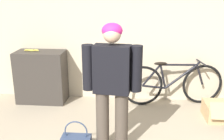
{
  "coord_description": "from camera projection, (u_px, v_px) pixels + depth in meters",
  "views": [
    {
      "loc": [
        0.06,
        -1.86,
        1.88
      ],
      "look_at": [
        -0.18,
        0.98,
        1.01
      ],
      "focal_mm": 42.0,
      "sensor_mm": 36.0,
      "label": 1
    }
  ],
  "objects": [
    {
      "name": "wall_back",
      "position": [
        131.0,
        26.0,
        4.43
      ],
      "size": [
        8.0,
        0.07,
        2.6
      ],
      "color": "beige",
      "rests_on": "ground_plane"
    },
    {
      "name": "side_shelf",
      "position": [
        42.0,
        77.0,
        4.54
      ],
      "size": [
        0.83,
        0.44,
        0.89
      ],
      "color": "#38332D",
      "rests_on": "ground_plane"
    },
    {
      "name": "person",
      "position": [
        112.0,
        81.0,
        3.02
      ],
      "size": [
        0.68,
        0.25,
        1.55
      ],
      "rotation": [
        0.0,
        0.0,
        -0.12
      ],
      "color": "#4C4238",
      "rests_on": "ground_plane"
    },
    {
      "name": "bicycle",
      "position": [
        173.0,
        84.0,
        4.43
      ],
      "size": [
        1.71,
        0.46,
        0.76
      ],
      "rotation": [
        0.0,
        0.0,
        0.16
      ],
      "color": "black",
      "rests_on": "ground_plane"
    },
    {
      "name": "banana",
      "position": [
        31.0,
        50.0,
        4.44
      ],
      "size": [
        0.27,
        0.08,
        0.03
      ],
      "color": "#EAD64C",
      "rests_on": "side_shelf"
    },
    {
      "name": "cardboard_box",
      "position": [
        219.0,
        111.0,
        3.99
      ],
      "size": [
        0.42,
        0.54,
        0.33
      ],
      "color": "tan",
      "rests_on": "ground_plane"
    }
  ]
}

